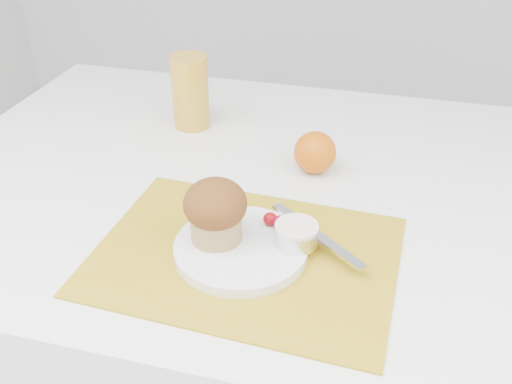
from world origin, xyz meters
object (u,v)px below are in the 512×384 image
(plate, at_px, (241,248))
(juice_glass, at_px, (190,92))
(orange, at_px, (315,153))
(table, at_px, (280,343))
(muffin, at_px, (215,210))

(plate, height_order, juice_glass, juice_glass)
(juice_glass, bearing_deg, orange, -23.35)
(plate, distance_m, juice_glass, 0.41)
(orange, height_order, juice_glass, juice_glass)
(table, bearing_deg, plate, -95.30)
(plate, distance_m, orange, 0.25)
(orange, bearing_deg, muffin, -111.47)
(table, height_order, orange, orange)
(table, xyz_separation_m, juice_glass, (-0.22, 0.16, 0.44))
(orange, distance_m, muffin, 0.26)
(table, relative_size, muffin, 13.70)
(juice_glass, height_order, muffin, juice_glass)
(table, distance_m, juice_glass, 0.52)
(juice_glass, relative_size, muffin, 1.57)
(plate, xyz_separation_m, orange, (0.06, 0.24, 0.02))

